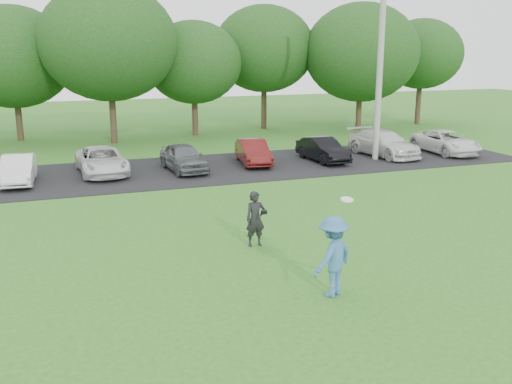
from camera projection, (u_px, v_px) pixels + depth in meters
ground at (308, 283)px, 12.97m from camera, size 100.00×100.00×0.00m
parking_lot at (183, 170)px, 24.84m from camera, size 32.00×6.50×0.03m
utility_pole at (381, 47)px, 25.96m from camera, size 0.28×0.28×10.46m
frisbee_player at (333, 256)px, 12.11m from camera, size 1.32×1.12×2.15m
camera_bystander at (256, 219)px, 15.23m from camera, size 0.56×0.42×1.51m
parked_cars at (189, 157)px, 24.70m from camera, size 28.48×4.86×1.23m
tree_row at (169, 53)px, 33.04m from camera, size 42.39×9.85×8.64m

